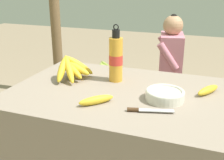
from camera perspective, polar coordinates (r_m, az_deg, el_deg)
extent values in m
cube|color=gray|center=(1.77, 1.10, -13.89)|extent=(1.21, 0.87, 0.78)
sphere|color=#4C381E|center=(1.79, -9.27, 2.74)|extent=(0.06, 0.06, 0.06)
ellipsoid|color=gold|center=(1.73, -10.09, 2.20)|extent=(0.07, 0.18, 0.15)
ellipsoid|color=gold|center=(1.72, -8.72, 2.21)|extent=(0.16, 0.17, 0.16)
ellipsoid|color=gold|center=(1.74, -7.96, 2.11)|extent=(0.18, 0.11, 0.11)
ellipsoid|color=gold|center=(1.76, -7.27, 2.48)|extent=(0.19, 0.05, 0.11)
ellipsoid|color=gold|center=(1.79, -6.77, 3.01)|extent=(0.20, 0.13, 0.16)
ellipsoid|color=gold|center=(1.82, -7.40, 3.09)|extent=(0.13, 0.16, 0.14)
ellipsoid|color=gold|center=(1.85, -7.80, 3.28)|extent=(0.09, 0.20, 0.11)
cylinder|color=silver|center=(1.48, 10.69, -3.18)|extent=(0.20, 0.20, 0.05)
torus|color=silver|center=(1.47, 10.75, -2.35)|extent=(0.20, 0.20, 0.02)
cylinder|color=gold|center=(1.70, 0.78, 4.13)|extent=(0.08, 0.08, 0.27)
cylinder|color=red|center=(1.70, 0.78, 4.13)|extent=(0.08, 0.08, 0.06)
cylinder|color=black|center=(1.66, 0.81, 9.38)|extent=(0.05, 0.05, 0.05)
torus|color=black|center=(1.66, 0.82, 10.71)|extent=(0.04, 0.01, 0.04)
ellipsoid|color=gold|center=(1.42, -3.23, -4.09)|extent=(0.16, 0.17, 0.04)
ellipsoid|color=gold|center=(1.62, 18.92, -1.95)|extent=(0.13, 0.18, 0.04)
cube|color=#BCBCC1|center=(1.35, 9.00, -6.13)|extent=(0.17, 0.07, 0.00)
cylinder|color=#472D19|center=(1.34, 4.27, -6.01)|extent=(0.06, 0.03, 0.02)
cube|color=#4C3823|center=(2.79, 6.87, -0.16)|extent=(1.72, 0.32, 0.04)
cube|color=#4C3823|center=(3.02, -8.00, -3.08)|extent=(0.06, 0.06, 0.40)
cube|color=#4C3823|center=(3.21, -6.00, -1.52)|extent=(0.06, 0.06, 0.40)
cylinder|color=#232328|center=(2.71, 5.77, -5.31)|extent=(0.09, 0.09, 0.44)
cylinder|color=#232328|center=(2.62, 8.56, -0.96)|extent=(0.31, 0.14, 0.09)
cylinder|color=#232328|center=(2.88, 6.08, -3.75)|extent=(0.09, 0.09, 0.44)
cylinder|color=#232328|center=(2.80, 8.70, 0.38)|extent=(0.31, 0.14, 0.09)
cube|color=#C67589|center=(2.64, 11.82, 4.11)|extent=(0.26, 0.37, 0.47)
cylinder|color=#C67589|center=(2.46, 11.30, 4.76)|extent=(0.21, 0.10, 0.25)
cylinder|color=#C67589|center=(2.78, 11.24, 6.47)|extent=(0.21, 0.10, 0.25)
sphere|color=tan|center=(2.57, 12.31, 10.80)|extent=(0.18, 0.18, 0.18)
sphere|color=black|center=(2.57, 12.42, 12.25)|extent=(0.07, 0.07, 0.07)
sphere|color=#4C381E|center=(2.90, -2.16, 2.57)|extent=(0.05, 0.05, 0.05)
ellipsoid|color=#8EA842|center=(2.83, -2.41, 2.20)|extent=(0.08, 0.18, 0.14)
ellipsoid|color=#8EA842|center=(2.85, -1.76, 2.15)|extent=(0.13, 0.13, 0.11)
ellipsoid|color=#8EA842|center=(2.85, -1.41, 2.15)|extent=(0.16, 0.12, 0.09)
ellipsoid|color=#8EA842|center=(2.87, -0.93, 2.38)|extent=(0.18, 0.04, 0.12)
ellipsoid|color=#8EA842|center=(2.91, -0.93, 2.50)|extent=(0.17, 0.12, 0.09)
ellipsoid|color=#8EA842|center=(2.93, -1.00, 2.88)|extent=(0.13, 0.15, 0.15)
ellipsoid|color=#8EA842|center=(2.95, -1.77, 2.80)|extent=(0.04, 0.16, 0.10)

